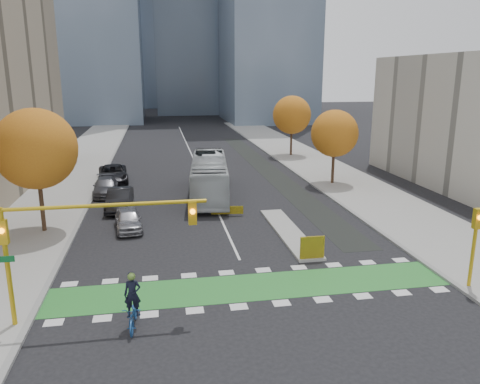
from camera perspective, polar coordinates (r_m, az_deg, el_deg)
name	(u,v)px	position (r m, az deg, el deg)	size (l,w,h in m)	color
ground	(258,301)	(22.39, 2.26, -13.13)	(300.00, 300.00, 0.00)	black
sidewalk_west	(47,201)	(41.74, -22.43, -1.03)	(7.00, 120.00, 0.15)	gray
sidewalk_east	(355,188)	(44.44, 13.89, 0.52)	(7.00, 120.00, 0.15)	gray
curb_west	(91,199)	(41.11, -17.67, -0.84)	(0.30, 120.00, 0.16)	gray
curb_east	(319,189)	(43.15, 9.63, 0.34)	(0.30, 120.00, 0.16)	gray
bike_crossing	(252,287)	(23.70, 1.48, -11.48)	(20.00, 3.00, 0.01)	#287C2D
centre_line	(192,156)	(60.45, -5.82, 4.36)	(0.15, 70.00, 0.01)	silver
bike_lane_paint	(267,169)	(51.83, 3.34, 2.76)	(2.50, 50.00, 0.01)	black
median_island	(289,232)	(31.31, 5.94, -4.87)	(1.60, 10.00, 0.16)	gray
hazard_board	(312,247)	(26.77, 8.80, -6.70)	(1.40, 0.12, 1.30)	yellow
tree_west	(36,149)	(32.67, -23.63, 4.83)	(5.20, 5.20, 8.22)	#332114
tree_east_near	(335,134)	(44.84, 11.46, 7.00)	(4.40, 4.40, 7.08)	#332114
tree_east_far	(292,115)	(60.03, 6.34, 9.32)	(4.80, 4.80, 7.65)	#332114
traffic_signal_west	(71,232)	(20.23, -19.89, -4.64)	(8.53, 0.56, 5.20)	#BF9914
traffic_signal_east	(475,236)	(25.17, 26.74, -4.80)	(0.35, 0.43, 4.10)	#BF9914
cyclist	(133,309)	(20.41, -12.87, -13.79)	(0.88, 2.17, 2.45)	#1F4F92
bus	(209,177)	(40.07, -3.76, 1.88)	(2.92, 12.47, 3.47)	#B6BCBE
parked_car_a	(128,219)	(32.58, -13.46, -3.24)	(1.70, 4.24, 1.44)	#9D9CA1
parked_car_b	(120,199)	(37.42, -14.47, -0.88)	(1.74, 4.99, 1.64)	black
parked_car_c	(106,187)	(42.42, -16.07, 0.64)	(2.03, 5.00, 1.45)	#4E4E53
parked_car_d	(113,174)	(47.24, -15.22, 2.16)	(2.70, 5.87, 1.63)	black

